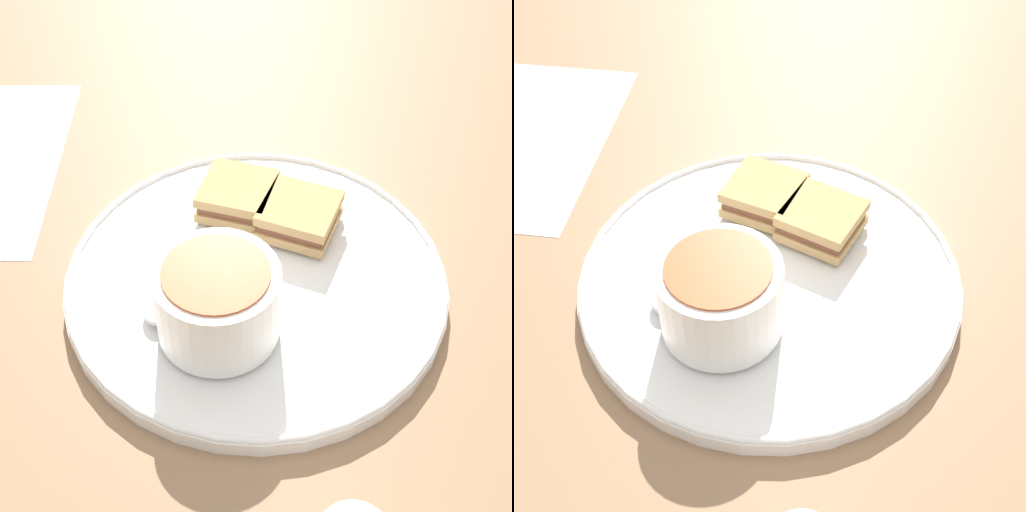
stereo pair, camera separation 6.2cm
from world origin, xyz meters
The scene contains 6 objects.
ground_plane centered at (0.00, 0.00, 0.00)m, with size 2.40×2.40×0.00m, color #8E6B4C.
plate centered at (0.00, 0.00, 0.01)m, with size 0.34×0.34×0.02m.
soup_bowl centered at (0.03, 0.06, 0.05)m, with size 0.10×0.10×0.07m.
spoon centered at (0.08, 0.04, 0.02)m, with size 0.03×0.10×0.01m.
sandwich_half_near centered at (-0.04, -0.06, 0.03)m, with size 0.09×0.09×0.03m.
sandwich_half_far centered at (0.02, -0.08, 0.03)m, with size 0.08×0.08×0.03m.
Camera 1 is at (0.01, 0.43, 0.49)m, focal length 50.00 mm.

